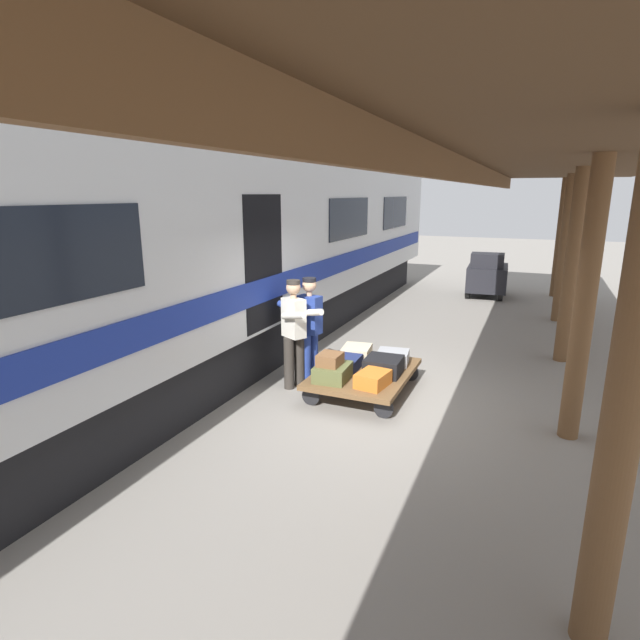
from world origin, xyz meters
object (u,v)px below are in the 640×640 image
object	(u,v)px
porter_in_overalls	(308,326)
suitcase_brown_leather	(330,359)
suitcase_gray_aluminum	(393,357)
suitcase_orange_carryall	(373,379)
luggage_cart	(364,374)
suitcase_cream_canvas	(357,352)
train_car	(183,251)
suitcase_navy_fabric	(345,363)
suitcase_black_hardshell	(384,366)
porter_by_door	(295,330)
baggage_tug	(487,275)
suitcase_olive_duffel	(333,372)

from	to	relation	value
porter_in_overalls	suitcase_brown_leather	bearing A→B (deg)	135.61
suitcase_gray_aluminum	suitcase_orange_carryall	bearing A→B (deg)	90.00
luggage_cart	suitcase_cream_canvas	size ratio (longest dim) A/B	3.73
train_car	suitcase_gray_aluminum	xyz separation A→B (m)	(-3.29, -0.87, -1.62)
suitcase_navy_fabric	suitcase_orange_carryall	xyz separation A→B (m)	(-0.61, 0.52, 0.01)
suitcase_orange_carryall	suitcase_black_hardshell	size ratio (longest dim) A/B	0.95
porter_in_overalls	porter_by_door	distance (m)	0.31
suitcase_navy_fabric	suitcase_black_hardshell	size ratio (longest dim) A/B	0.95
suitcase_orange_carryall	suitcase_black_hardshell	bearing A→B (deg)	-90.00
luggage_cart	suitcase_orange_carryall	bearing A→B (deg)	120.18
suitcase_brown_leather	baggage_tug	bearing A→B (deg)	-98.23
train_car	suitcase_orange_carryall	world-z (taller)	train_car
train_car	baggage_tug	xyz separation A→B (m)	(-3.95, -8.81, -1.43)
suitcase_olive_duffel	suitcase_black_hardshell	xyz separation A→B (m)	(-0.61, -0.52, 0.01)
luggage_cart	suitcase_cream_canvas	world-z (taller)	suitcase_cream_canvas
suitcase_olive_duffel	porter_by_door	size ratio (longest dim) A/B	0.33
suitcase_cream_canvas	porter_by_door	xyz separation A→B (m)	(0.75, 0.76, 0.48)
train_car	suitcase_navy_fabric	bearing A→B (deg)	-172.56
suitcase_navy_fabric	suitcase_gray_aluminum	xyz separation A→B (m)	(-0.61, -0.52, 0.01)
suitcase_olive_duffel	suitcase_navy_fabric	xyz separation A→B (m)	(0.00, -0.52, -0.02)
suitcase_black_hardshell	porter_in_overalls	distance (m)	1.34
suitcase_orange_carryall	porter_in_overalls	world-z (taller)	porter_in_overalls
suitcase_navy_fabric	suitcase_black_hardshell	xyz separation A→B (m)	(-0.61, 0.00, 0.03)
suitcase_navy_fabric	suitcase_brown_leather	distance (m)	0.58
suitcase_olive_duffel	suitcase_cream_canvas	distance (m)	1.05
suitcase_olive_duffel	porter_by_door	distance (m)	0.93
porter_in_overalls	baggage_tug	world-z (taller)	porter_in_overalls
suitcase_navy_fabric	suitcase_cream_canvas	distance (m)	0.52
baggage_tug	suitcase_gray_aluminum	bearing A→B (deg)	85.26
suitcase_orange_carryall	baggage_tug	size ratio (longest dim) A/B	0.28
suitcase_gray_aluminum	baggage_tug	distance (m)	7.96
suitcase_cream_canvas	porter_in_overalls	distance (m)	0.93
suitcase_gray_aluminum	baggage_tug	world-z (taller)	baggage_tug
train_car	suitcase_cream_canvas	bearing A→B (deg)	-161.95
train_car	suitcase_brown_leather	xyz separation A→B (m)	(-2.64, 0.19, -1.41)
train_car	porter_by_door	world-z (taller)	train_car
baggage_tug	suitcase_brown_leather	bearing A→B (deg)	81.77
suitcase_olive_duffel	luggage_cart	bearing A→B (deg)	-120.18
suitcase_orange_carryall	porter_in_overalls	distance (m)	1.47
suitcase_gray_aluminum	porter_by_door	distance (m)	1.63
train_car	porter_by_door	bearing A→B (deg)	-176.63
suitcase_orange_carryall	suitcase_brown_leather	distance (m)	0.68
suitcase_navy_fabric	suitcase_gray_aluminum	distance (m)	0.80
suitcase_orange_carryall	suitcase_gray_aluminum	world-z (taller)	suitcase_orange_carryall
porter_in_overalls	train_car	bearing A→B (deg)	11.53
suitcase_olive_duffel	suitcase_navy_fabric	bearing A→B (deg)	-90.00
suitcase_olive_duffel	suitcase_orange_carryall	distance (m)	0.61
suitcase_brown_leather	suitcase_orange_carryall	bearing A→B (deg)	-178.47
luggage_cart	suitcase_navy_fabric	xyz separation A→B (m)	(0.30, 0.00, 0.14)
suitcase_gray_aluminum	porter_by_door	xyz separation A→B (m)	(1.36, 0.76, 0.49)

